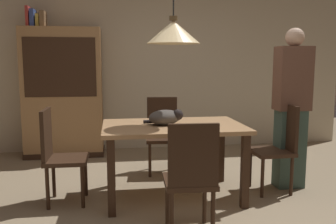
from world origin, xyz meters
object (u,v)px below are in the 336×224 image
(book_red_tall, at_px, (28,17))
(book_brown_thick, at_px, (43,19))
(chair_far_back, at_px, (162,131))
(book_blue_wide, at_px, (33,18))
(dining_table, at_px, (173,134))
(chair_left_side, at_px, (58,152))
(person_standing, at_px, (291,108))
(chair_right_side, at_px, (278,144))
(book_yellow_short, at_px, (38,21))
(hutch_bookcase, at_px, (63,95))
(pendant_lamp, at_px, (173,32))
(cat_sleeping, at_px, (166,117))
(chair_near_front, at_px, (191,175))

(book_red_tall, relative_size, book_brown_thick, 1.17)
(chair_far_back, relative_size, book_blue_wide, 3.88)
(dining_table, xyz_separation_m, book_red_tall, (-1.74, 1.86, 1.34))
(chair_left_side, xyz_separation_m, book_brown_thick, (-0.41, 1.86, 1.45))
(dining_table, distance_m, person_standing, 1.34)
(chair_right_side, distance_m, person_standing, 0.42)
(chair_left_side, bearing_deg, book_red_tall, 108.17)
(book_yellow_short, distance_m, person_standing, 3.57)
(chair_left_side, distance_m, book_red_tall, 2.45)
(chair_far_back, bearing_deg, chair_right_side, -38.02)
(hutch_bookcase, distance_m, person_standing, 3.15)
(pendant_lamp, bearing_deg, cat_sleeping, 176.91)
(dining_table, distance_m, book_blue_wide, 2.83)
(chair_far_back, bearing_deg, cat_sleeping, -95.25)
(pendant_lamp, relative_size, book_yellow_short, 6.50)
(book_red_tall, height_order, book_blue_wide, book_red_tall)
(book_yellow_short, bearing_deg, book_brown_thick, 0.00)
(dining_table, xyz_separation_m, hutch_bookcase, (-1.31, 1.86, 0.24))
(dining_table, distance_m, chair_left_side, 1.14)
(cat_sleeping, distance_m, book_blue_wide, 2.70)
(dining_table, relative_size, chair_right_side, 1.51)
(chair_near_front, bearing_deg, book_brown_thick, 119.32)
(cat_sleeping, height_order, hutch_bookcase, hutch_bookcase)
(hutch_bookcase, xyz_separation_m, person_standing, (2.62, -1.75, -0.01))
(dining_table, xyz_separation_m, pendant_lamp, (0.00, 0.00, 1.01))
(chair_right_side, relative_size, book_brown_thick, 3.88)
(dining_table, height_order, book_brown_thick, book_brown_thick)
(book_red_tall, distance_m, book_brown_thick, 0.20)
(chair_right_side, distance_m, book_yellow_short, 3.60)
(book_yellow_short, bearing_deg, pendant_lamp, -49.11)
(pendant_lamp, distance_m, book_red_tall, 2.57)
(pendant_lamp, bearing_deg, person_standing, 4.67)
(chair_left_side, relative_size, chair_right_side, 1.00)
(chair_far_back, height_order, book_blue_wide, book_blue_wide)
(dining_table, bearing_deg, chair_near_front, -90.26)
(pendant_lamp, height_order, hutch_bookcase, pendant_lamp)
(dining_table, height_order, book_blue_wide, book_blue_wide)
(chair_right_side, relative_size, cat_sleeping, 2.30)
(chair_far_back, height_order, book_brown_thick, book_brown_thick)
(chair_left_side, bearing_deg, cat_sleeping, 0.15)
(chair_far_back, bearing_deg, hutch_bookcase, 143.32)
(dining_table, relative_size, book_red_tall, 5.00)
(chair_right_side, xyz_separation_m, book_red_tall, (-2.87, 1.86, 1.48))
(chair_left_side, relative_size, book_brown_thick, 3.88)
(book_brown_thick, bearing_deg, hutch_bookcase, -0.37)
(chair_right_side, bearing_deg, book_blue_wide, 146.47)
(dining_table, relative_size, hutch_bookcase, 0.76)
(dining_table, relative_size, cat_sleeping, 3.46)
(chair_far_back, relative_size, cat_sleeping, 2.30)
(chair_left_side, xyz_separation_m, chair_far_back, (1.14, 0.88, 0.00))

